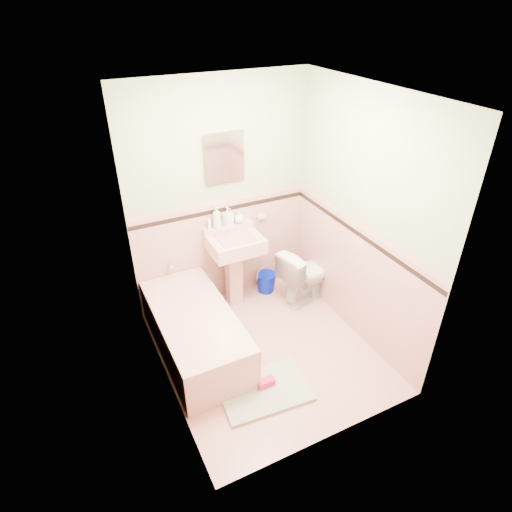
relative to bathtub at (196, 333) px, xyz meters
name	(u,v)px	position (x,y,z in m)	size (l,w,h in m)	color
floor	(267,351)	(0.63, -0.33, -0.23)	(2.20, 2.20, 0.00)	#D8978D
ceiling	(272,94)	(0.63, -0.33, 2.27)	(2.20, 2.20, 0.00)	white
wall_back	(220,198)	(0.63, 0.77, 1.02)	(2.50, 2.50, 0.00)	beige
wall_front	(345,319)	(0.63, -1.43, 1.02)	(2.50, 2.50, 0.00)	beige
wall_left	(155,274)	(-0.37, -0.33, 1.02)	(2.50, 2.50, 0.00)	beige
wall_right	(362,222)	(1.63, -0.33, 1.02)	(2.50, 2.50, 0.00)	beige
wainscot_back	(223,251)	(0.63, 0.76, 0.38)	(2.00, 2.00, 0.00)	#DB9D92
wainscot_front	(335,385)	(0.63, -1.42, 0.38)	(2.00, 2.00, 0.00)	#DB9D92
wainscot_left	(166,336)	(-0.36, -0.33, 0.38)	(2.20, 2.20, 0.00)	#DB9D92
wainscot_right	(352,278)	(1.62, -0.33, 0.38)	(2.20, 2.20, 0.00)	#DB9D92
accent_back	(222,210)	(0.63, 0.75, 0.90)	(2.00, 2.00, 0.00)	black
accent_front	(342,332)	(0.63, -1.41, 0.90)	(2.00, 2.00, 0.00)	black
accent_left	(159,287)	(-0.35, -0.33, 0.89)	(2.20, 2.20, 0.00)	black
accent_right	(358,234)	(1.61, -0.33, 0.89)	(2.20, 2.20, 0.00)	black
cap_back	(221,201)	(0.63, 0.75, 0.99)	(2.00, 2.00, 0.00)	#D8908B
cap_front	(343,321)	(0.63, -1.41, 0.99)	(2.00, 2.00, 0.00)	#D8908B
cap_left	(158,276)	(-0.35, -0.33, 1.00)	(2.20, 2.20, 0.00)	#D8908B
cap_right	(360,225)	(1.61, -0.33, 1.00)	(2.20, 2.20, 0.00)	#D8908B
bathtub	(196,333)	(0.00, 0.00, 0.00)	(0.70, 1.50, 0.45)	#D39B93
tub_faucet	(170,264)	(0.00, 0.72, 0.41)	(0.04, 0.04, 0.12)	silver
sink	(236,272)	(0.68, 0.53, 0.22)	(0.56, 0.48, 0.89)	#D39B93
sink_faucet	(229,226)	(0.68, 0.67, 0.72)	(0.02, 0.02, 0.10)	silver
medicine_cabinet	(224,157)	(0.68, 0.74, 1.47)	(0.35, 0.04, 0.44)	white
soap_dish	(261,216)	(1.10, 0.73, 0.72)	(0.11, 0.06, 0.04)	#D39B93
soap_bottle_left	(217,217)	(0.55, 0.71, 0.85)	(0.10, 0.10, 0.25)	#B2B2B2
soap_bottle_mid	(228,216)	(0.68, 0.71, 0.83)	(0.10, 0.10, 0.21)	#B2B2B2
soap_bottle_right	(239,217)	(0.81, 0.71, 0.79)	(0.11, 0.11, 0.15)	#B2B2B2
tube	(209,224)	(0.47, 0.71, 0.78)	(0.04, 0.04, 0.12)	white
toilet	(306,274)	(1.44, 0.26, 0.11)	(0.38, 0.67, 0.68)	white
bucket	(266,282)	(1.10, 0.60, -0.11)	(0.24, 0.24, 0.24)	#0013AA
bath_mat	(264,390)	(0.36, -0.78, -0.21)	(0.80, 0.53, 0.03)	#91A388
shoe	(266,383)	(0.40, -0.74, -0.16)	(0.17, 0.08, 0.07)	#BF1E59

